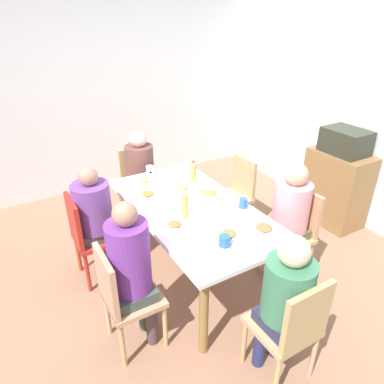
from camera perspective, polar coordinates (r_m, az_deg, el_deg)
ground_plane at (r=3.60m, az=-0.00°, el=-13.25°), size 5.83×5.83×0.00m
wall_back at (r=4.51m, az=26.90°, el=11.13°), size 5.10×0.12×2.60m
wall_left at (r=5.14m, az=-14.68°, el=14.84°), size 0.12×4.77×2.60m
dining_table at (r=3.19m, az=-0.00°, el=-3.79°), size 1.82×0.95×0.78m
chair_0 at (r=3.39m, az=-16.69°, el=-6.59°), size 0.40×0.40×0.90m
person_0 at (r=3.31m, az=-15.66°, el=-3.36°), size 0.34×0.34×1.17m
chair_1 at (r=4.31m, az=-8.73°, el=1.88°), size 0.40×0.40×0.90m
person_1 at (r=4.15m, az=-8.44°, el=3.87°), size 0.33×0.33×1.17m
chair_2 at (r=2.53m, az=15.99°, el=-20.41°), size 0.40×0.40×0.90m
person_2 at (r=2.43m, az=15.06°, el=-16.01°), size 0.32×0.32×1.17m
chair_3 at (r=3.46m, az=16.34°, el=-5.83°), size 0.40×0.40×0.90m
person_3 at (r=3.29m, az=15.74°, el=-3.14°), size 0.33×0.33×1.20m
chair_4 at (r=2.69m, az=-11.33°, el=-16.20°), size 0.40×0.40×0.90m
person_4 at (r=2.56m, az=-9.89°, el=-11.79°), size 0.30×0.30×1.26m
chair_5 at (r=4.03m, az=7.23°, el=0.13°), size 0.40×0.40×0.90m
plate_0 at (r=3.63m, az=-7.39°, el=1.84°), size 0.25×0.25×0.04m
plate_1 at (r=3.45m, az=-1.62°, el=0.66°), size 0.24×0.24×0.04m
plate_2 at (r=2.87m, az=11.69°, el=-5.92°), size 0.24×0.24×0.04m
plate_3 at (r=2.86m, az=-2.86°, el=-5.48°), size 0.20×0.20×0.04m
plate_4 at (r=2.76m, az=6.05°, el=-6.94°), size 0.22×0.22×0.04m
plate_5 at (r=3.35m, az=-7.20°, el=-0.43°), size 0.21×0.21×0.04m
bowl_0 at (r=3.23m, az=2.71°, el=-0.67°), size 0.18×0.18×0.10m
cup_0 at (r=3.14m, az=8.40°, el=-1.83°), size 0.11×0.07×0.09m
cup_1 at (r=2.64m, az=5.38°, el=-7.98°), size 0.12×0.09×0.09m
cup_2 at (r=2.64m, az=12.24°, el=-8.53°), size 0.11×0.08×0.09m
cup_3 at (r=3.77m, az=-6.88°, el=3.52°), size 0.12×0.08×0.10m
cup_4 at (r=3.43m, az=2.92°, el=1.04°), size 0.13×0.09×0.08m
bottle_0 at (r=3.43m, az=-6.71°, el=1.72°), size 0.05×0.05×0.19m
bottle_1 at (r=2.93m, az=-1.17°, el=-2.19°), size 0.06×0.06×0.25m
bottle_2 at (r=3.56m, az=0.23°, el=3.27°), size 0.06×0.06×0.23m
side_cabinet at (r=4.56m, az=22.45°, el=0.63°), size 0.70×0.44×0.90m
microwave at (r=4.34m, az=23.82°, el=7.59°), size 0.48×0.36×0.28m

